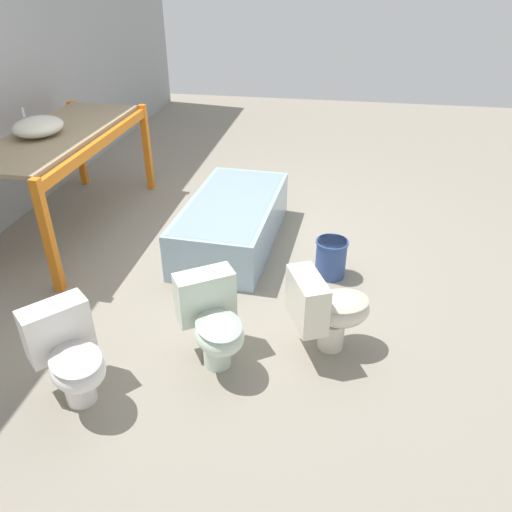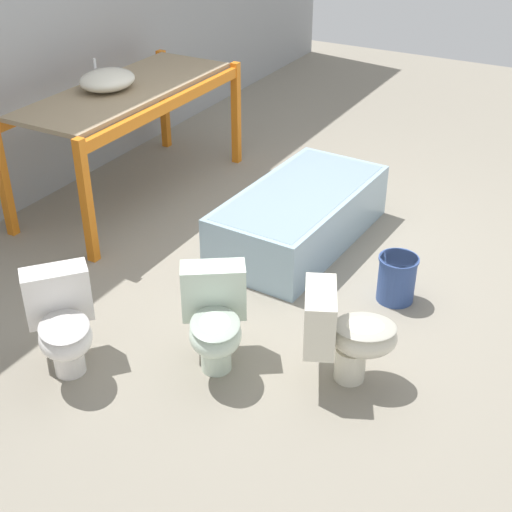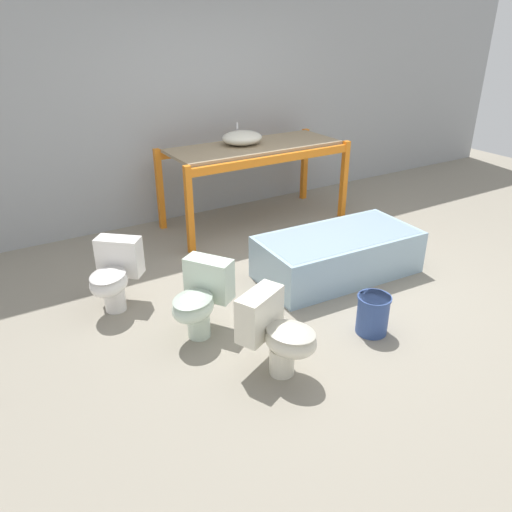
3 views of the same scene
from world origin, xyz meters
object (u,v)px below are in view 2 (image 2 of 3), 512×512
Objects in this scene: sink_basin at (107,80)px; toilet_near at (63,322)px; bathtub_main at (300,212)px; toilet_extra at (215,318)px; bucket_white at (397,278)px; toilet_far at (345,332)px.

sink_basin is 2.43m from toilet_near.
toilet_extra is (-1.61, -0.23, 0.09)m from bathtub_main.
sink_basin is 2.83m from bucket_white.
sink_basin is 0.77× the size of toilet_near.
bucket_white is (0.94, 0.01, -0.16)m from toilet_far.
sink_basin reaches higher than toilet_extra.
toilet_near is (-1.99, -1.20, -0.72)m from sink_basin.
bucket_white is (-0.42, -0.94, -0.07)m from bathtub_main.
sink_basin is at bearing 39.81° from toilet_far.
toilet_far is (0.71, -1.48, 0.00)m from toilet_near.
bathtub_main is 1.63m from toilet_extra.
bathtub_main is 1.03m from bucket_white.
toilet_extra is 1.40m from bucket_white.
bucket_white is at bearing -97.19° from sink_basin.
toilet_extra is at bearing 149.04° from bucket_white.
sink_basin reaches higher than bathtub_main.
bucket_white is (1.19, -0.71, -0.16)m from toilet_extra.
toilet_far and toilet_extra have the same top height.
toilet_near reaches higher than bucket_white.
toilet_far reaches higher than bathtub_main.
toilet_near and toilet_extra have the same top height.
sink_basin is at bearing 72.17° from toilet_near.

